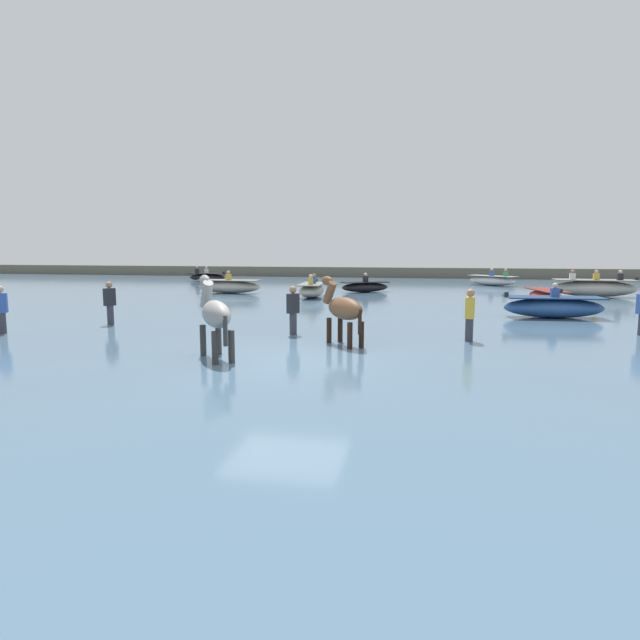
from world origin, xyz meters
name	(u,v)px	position (x,y,z in m)	size (l,w,h in m)	color
ground_plane	(287,373)	(0.00, 0.00, 0.00)	(120.00, 120.00, 0.00)	#84755B
water_surface	(350,312)	(0.00, 10.00, 0.15)	(90.00, 90.00, 0.29)	slate
horse_lead_bay	(343,310)	(0.93, 1.95, 1.15)	(1.41, 1.56, 1.95)	brown
horse_trailing_grey	(215,316)	(-1.52, -0.21, 1.22)	(1.40, 1.71, 2.06)	gray
boat_near_starboard	(207,277)	(-12.27, 24.92, 0.59)	(2.62, 0.99, 1.04)	black
boat_mid_outer	(312,290)	(-2.44, 14.26, 0.63)	(1.29, 3.03, 1.14)	#B2AD9E
boat_mid_channel	(229,286)	(-7.20, 15.78, 0.64)	(3.46, 1.34, 1.17)	#B2AD9E
boat_distant_east	(546,296)	(8.02, 13.45, 0.58)	(1.45, 3.12, 0.72)	#BC382D
boat_distant_west	(554,307)	(7.21, 8.42, 0.65)	(3.34, 1.42, 1.19)	#28518E
boat_far_offshore	(492,280)	(7.07, 24.27, 0.61)	(3.12, 2.81, 1.09)	silver
boat_near_port	(594,288)	(10.97, 17.10, 0.72)	(3.85, 1.51, 1.31)	#B2AD9E
boat_far_inshore	(365,287)	(-0.25, 17.69, 0.58)	(2.75, 2.05, 1.03)	black
person_wading_mid	(293,314)	(-0.66, 3.27, 0.87)	(0.33, 0.38, 1.63)	#383842
person_spectator_far	(110,306)	(-6.70, 4.07, 0.87)	(0.30, 0.37, 1.63)	#383842
person_onlooker_left	(1,313)	(-8.64, 1.87, 0.87)	(0.38, 0.34, 1.63)	#383842
person_onlooker_right	(470,319)	(4.01, 3.07, 0.87)	(0.26, 0.35, 1.63)	#383842
far_shoreline	(388,274)	(0.00, 32.91, 0.55)	(80.00, 2.40, 1.09)	#605B4C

